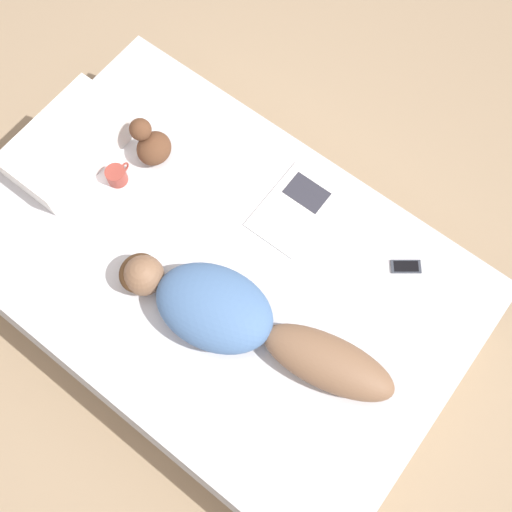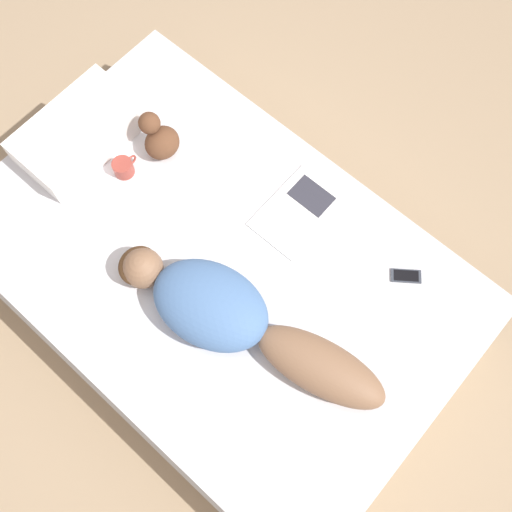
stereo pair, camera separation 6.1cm
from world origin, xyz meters
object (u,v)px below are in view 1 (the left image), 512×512
Objects in this scene: person at (239,320)px; coffee_mug at (117,175)px; cell_phone at (406,267)px; open_magazine at (294,208)px.

person is 0.90m from coffee_mug.
person is at bearing -103.11° from coffee_mug.
person is 8.82× the size of cell_phone.
cell_phone is at bearing -82.99° from open_magazine.
cell_phone is at bearing -70.87° from coffee_mug.
cell_phone is at bearing -44.64° from person.
open_magazine is 3.15× the size of coffee_mug.
open_magazine is 0.56m from cell_phone.
cell_phone is (0.65, -0.42, -0.09)m from person.
coffee_mug reaches higher than cell_phone.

